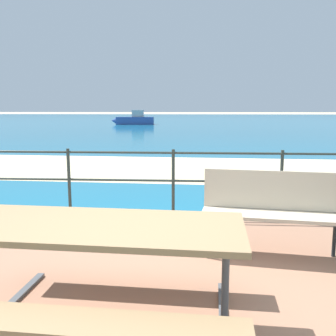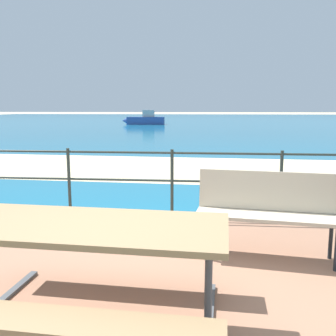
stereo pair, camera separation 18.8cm
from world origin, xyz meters
TOP-DOWN VIEW (x-y plane):
  - ground_plane at (0.00, 0.00)m, footprint 240.00×240.00m
  - patio_paving at (0.00, 0.00)m, footprint 6.40×5.20m
  - sea_water at (0.00, 40.00)m, footprint 90.00×90.00m
  - beach_strip at (0.00, 7.17)m, footprint 54.14×6.69m
  - picnic_table at (-0.35, -0.26)m, footprint 1.98×1.66m
  - park_bench at (1.10, 1.23)m, footprint 1.49×0.60m
  - railing_fence at (0.00, 2.48)m, footprint 5.94×0.04m
  - boat_near at (-5.12, 32.20)m, footprint 4.00×1.19m

SIDE VIEW (x-z plane):
  - ground_plane at x=0.00m, z-range 0.00..0.00m
  - sea_water at x=0.00m, z-range 0.00..0.01m
  - beach_strip at x=0.00m, z-range 0.00..0.01m
  - patio_paving at x=0.00m, z-range 0.00..0.06m
  - boat_near at x=-5.12m, z-range -0.21..1.14m
  - park_bench at x=1.10m, z-range 0.16..1.04m
  - picnic_table at x=-0.35m, z-range 0.28..1.06m
  - railing_fence at x=0.00m, z-range 0.20..1.17m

